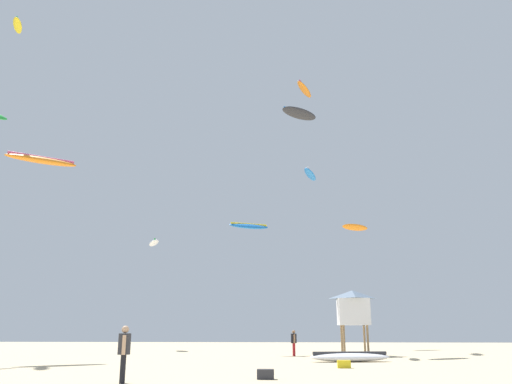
{
  "coord_description": "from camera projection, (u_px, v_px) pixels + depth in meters",
  "views": [
    {
      "loc": [
        2.16,
        -11.53,
        1.58
      ],
      "look_at": [
        0.0,
        21.21,
        10.5
      ],
      "focal_mm": 35.76,
      "sensor_mm": 36.0,
      "label": 1
    }
  ],
  "objects": [
    {
      "name": "person_foreground",
      "position": [
        124.0,
        349.0,
        15.87
      ],
      "size": [
        0.39,
        0.55,
        1.72
      ],
      "rotation": [
        0.0,
        0.0,
        3.39
      ],
      "color": "black",
      "rests_on": "ground"
    },
    {
      "name": "person_midground",
      "position": [
        294.0,
        341.0,
        32.35
      ],
      "size": [
        0.36,
        0.52,
        1.59
      ],
      "rotation": [
        0.0,
        0.0,
        0.18
      ],
      "color": "#B21E23",
      "rests_on": "ground"
    },
    {
      "name": "kite_grounded_near",
      "position": [
        350.0,
        357.0,
        26.33
      ],
      "size": [
        4.39,
        1.97,
        0.54
      ],
      "color": "white",
      "rests_on": "ground"
    },
    {
      "name": "lifeguard_tower",
      "position": [
        353.0,
        307.0,
        33.75
      ],
      "size": [
        2.3,
        2.3,
        4.15
      ],
      "color": "#8C704C",
      "rests_on": "ground"
    },
    {
      "name": "cooler_box",
      "position": [
        266.0,
        374.0,
        16.99
      ],
      "size": [
        0.56,
        0.36,
        0.32
      ],
      "primitive_type": "cube",
      "color": "#2D2D33",
      "rests_on": "ground"
    },
    {
      "name": "gear_bag",
      "position": [
        344.0,
        364.0,
        22.02
      ],
      "size": [
        0.56,
        0.36,
        0.32
      ],
      "primitive_type": "cube",
      "color": "yellow",
      "rests_on": "ground"
    },
    {
      "name": "kite_aloft_0",
      "position": [
        154.0,
        243.0,
        46.1
      ],
      "size": [
        1.81,
        3.2,
        0.58
      ],
      "color": "white"
    },
    {
      "name": "kite_aloft_2",
      "position": [
        310.0,
        174.0,
        37.59
      ],
      "size": [
        1.37,
        3.07,
        0.67
      ],
      "color": "blue"
    },
    {
      "name": "kite_aloft_3",
      "position": [
        299.0,
        113.0,
        42.92
      ],
      "size": [
        3.42,
        3.03,
        0.88
      ],
      "color": "#2D2D33"
    },
    {
      "name": "kite_aloft_4",
      "position": [
        41.0,
        160.0,
        32.05
      ],
      "size": [
        4.22,
        3.47,
        0.7
      ],
      "color": "orange"
    },
    {
      "name": "kite_aloft_5",
      "position": [
        304.0,
        89.0,
        52.99
      ],
      "size": [
        2.22,
        4.08,
        0.87
      ],
      "color": "orange"
    },
    {
      "name": "kite_aloft_6",
      "position": [
        355.0,
        227.0,
        49.39
      ],
      "size": [
        3.09,
        2.51,
        0.71
      ],
      "color": "orange"
    },
    {
      "name": "kite_aloft_7",
      "position": [
        18.0,
        25.0,
        39.49
      ],
      "size": [
        1.66,
        2.44,
        0.41
      ],
      "color": "yellow"
    },
    {
      "name": "kite_aloft_8",
      "position": [
        249.0,
        226.0,
        38.65
      ],
      "size": [
        3.2,
        2.07,
        0.71
      ],
      "color": "blue"
    }
  ]
}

